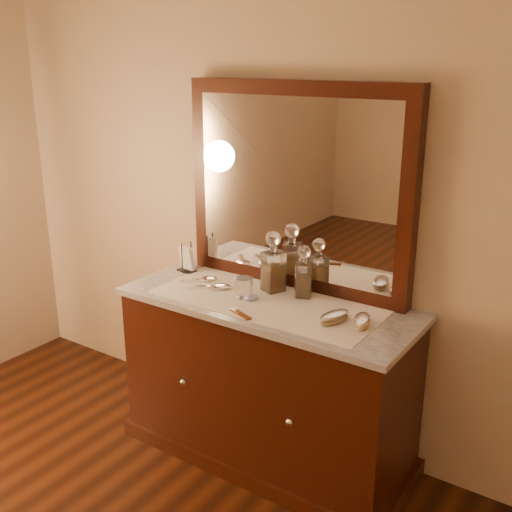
{
  "coord_description": "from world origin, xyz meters",
  "views": [
    {
      "loc": [
        1.45,
        -0.29,
        1.95
      ],
      "look_at": [
        0.0,
        1.85,
        1.1
      ],
      "focal_mm": 42.65,
      "sensor_mm": 36.0,
      "label": 1
    }
  ],
  "objects_px": {
    "mirror_frame": "(296,188)",
    "hand_mirror_outer": "(205,279)",
    "comb": "(240,314)",
    "decanter_right": "(304,277)",
    "brush_near": "(334,317)",
    "hand_mirror_inner": "(216,287)",
    "dresser_cabinet": "(267,383)",
    "decanter_left": "(273,268)",
    "napkin_rack": "(187,260)",
    "brush_far": "(362,321)",
    "pin_dish": "(250,298)"
  },
  "relations": [
    {
      "from": "mirror_frame",
      "to": "hand_mirror_outer",
      "type": "distance_m",
      "value": 0.67
    },
    {
      "from": "comb",
      "to": "decanter_right",
      "type": "xyz_separation_m",
      "value": [
        0.12,
        0.35,
        0.09
      ]
    },
    {
      "from": "comb",
      "to": "brush_near",
      "type": "bearing_deg",
      "value": 44.27
    },
    {
      "from": "brush_near",
      "to": "hand_mirror_inner",
      "type": "relative_size",
      "value": 0.85
    },
    {
      "from": "brush_near",
      "to": "dresser_cabinet",
      "type": "bearing_deg",
      "value": 172.53
    },
    {
      "from": "mirror_frame",
      "to": "decanter_left",
      "type": "distance_m",
      "value": 0.4
    },
    {
      "from": "comb",
      "to": "napkin_rack",
      "type": "relative_size",
      "value": 0.9
    },
    {
      "from": "dresser_cabinet",
      "to": "mirror_frame",
      "type": "xyz_separation_m",
      "value": [
        0.0,
        0.25,
        0.94
      ]
    },
    {
      "from": "mirror_frame",
      "to": "decanter_right",
      "type": "xyz_separation_m",
      "value": [
        0.12,
        -0.11,
        -0.4
      ]
    },
    {
      "from": "decanter_left",
      "to": "brush_far",
      "type": "xyz_separation_m",
      "value": [
        0.54,
        -0.14,
        -0.1
      ]
    },
    {
      "from": "mirror_frame",
      "to": "comb",
      "type": "height_order",
      "value": "mirror_frame"
    },
    {
      "from": "pin_dish",
      "to": "decanter_right",
      "type": "bearing_deg",
      "value": 41.77
    },
    {
      "from": "hand_mirror_outer",
      "to": "decanter_right",
      "type": "bearing_deg",
      "value": 10.46
    },
    {
      "from": "napkin_rack",
      "to": "brush_near",
      "type": "relative_size",
      "value": 0.89
    },
    {
      "from": "mirror_frame",
      "to": "brush_near",
      "type": "height_order",
      "value": "mirror_frame"
    },
    {
      "from": "decanter_left",
      "to": "comb",
      "type": "bearing_deg",
      "value": -83.34
    },
    {
      "from": "pin_dish",
      "to": "napkin_rack",
      "type": "relative_size",
      "value": 0.48
    },
    {
      "from": "hand_mirror_outer",
      "to": "hand_mirror_inner",
      "type": "height_order",
      "value": "hand_mirror_inner"
    },
    {
      "from": "hand_mirror_inner",
      "to": "hand_mirror_outer",
      "type": "bearing_deg",
      "value": 154.75
    },
    {
      "from": "pin_dish",
      "to": "napkin_rack",
      "type": "height_order",
      "value": "napkin_rack"
    },
    {
      "from": "pin_dish",
      "to": "brush_far",
      "type": "height_order",
      "value": "brush_far"
    },
    {
      "from": "brush_far",
      "to": "dresser_cabinet",
      "type": "bearing_deg",
      "value": 177.84
    },
    {
      "from": "hand_mirror_outer",
      "to": "brush_far",
      "type": "bearing_deg",
      "value": -3.41
    },
    {
      "from": "pin_dish",
      "to": "hand_mirror_outer",
      "type": "distance_m",
      "value": 0.34
    },
    {
      "from": "decanter_left",
      "to": "hand_mirror_outer",
      "type": "xyz_separation_m",
      "value": [
        -0.37,
        -0.08,
        -0.11
      ]
    },
    {
      "from": "napkin_rack",
      "to": "hand_mirror_outer",
      "type": "bearing_deg",
      "value": -21.52
    },
    {
      "from": "dresser_cabinet",
      "to": "hand_mirror_outer",
      "type": "height_order",
      "value": "hand_mirror_outer"
    },
    {
      "from": "dresser_cabinet",
      "to": "hand_mirror_inner",
      "type": "relative_size",
      "value": 6.66
    },
    {
      "from": "napkin_rack",
      "to": "brush_far",
      "type": "height_order",
      "value": "napkin_rack"
    },
    {
      "from": "comb",
      "to": "decanter_left",
      "type": "distance_m",
      "value": 0.35
    },
    {
      "from": "pin_dish",
      "to": "napkin_rack",
      "type": "bearing_deg",
      "value": 164.45
    },
    {
      "from": "napkin_rack",
      "to": "decanter_left",
      "type": "relative_size",
      "value": 0.53
    },
    {
      "from": "hand_mirror_outer",
      "to": "decanter_left",
      "type": "bearing_deg",
      "value": 12.62
    },
    {
      "from": "dresser_cabinet",
      "to": "napkin_rack",
      "type": "xyz_separation_m",
      "value": [
        -0.59,
        0.1,
        0.5
      ]
    },
    {
      "from": "pin_dish",
      "to": "decanter_left",
      "type": "relative_size",
      "value": 0.25
    },
    {
      "from": "comb",
      "to": "hand_mirror_outer",
      "type": "distance_m",
      "value": 0.48
    },
    {
      "from": "brush_near",
      "to": "mirror_frame",
      "type": "bearing_deg",
      "value": 141.97
    },
    {
      "from": "decanter_right",
      "to": "hand_mirror_outer",
      "type": "height_order",
      "value": "decanter_right"
    },
    {
      "from": "decanter_right",
      "to": "hand_mirror_inner",
      "type": "height_order",
      "value": "decanter_right"
    },
    {
      "from": "comb",
      "to": "hand_mirror_inner",
      "type": "bearing_deg",
      "value": 166.73
    },
    {
      "from": "dresser_cabinet",
      "to": "hand_mirror_inner",
      "type": "xyz_separation_m",
      "value": [
        -0.3,
        -0.02,
        0.45
      ]
    },
    {
      "from": "dresser_cabinet",
      "to": "pin_dish",
      "type": "bearing_deg",
      "value": -152.93
    },
    {
      "from": "comb",
      "to": "brush_far",
      "type": "bearing_deg",
      "value": 42.39
    },
    {
      "from": "hand_mirror_inner",
      "to": "comb",
      "type": "bearing_deg",
      "value": -34.13
    },
    {
      "from": "brush_near",
      "to": "comb",
      "type": "bearing_deg",
      "value": -156.59
    },
    {
      "from": "pin_dish",
      "to": "decanter_right",
      "type": "distance_m",
      "value": 0.27
    },
    {
      "from": "mirror_frame",
      "to": "hand_mirror_outer",
      "type": "xyz_separation_m",
      "value": [
        -0.41,
        -0.21,
        -0.49
      ]
    },
    {
      "from": "brush_near",
      "to": "hand_mirror_outer",
      "type": "bearing_deg",
      "value": 173.87
    },
    {
      "from": "mirror_frame",
      "to": "brush_far",
      "type": "height_order",
      "value": "mirror_frame"
    },
    {
      "from": "pin_dish",
      "to": "brush_near",
      "type": "distance_m",
      "value": 0.45
    }
  ]
}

